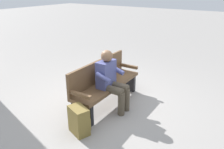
# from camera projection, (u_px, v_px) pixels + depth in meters

# --- Properties ---
(ground_plane) EXTENTS (40.00, 40.00, 0.00)m
(ground_plane) POSITION_uv_depth(u_px,v_px,m) (107.00, 104.00, 4.69)
(ground_plane) COLOR gray
(bench_near) EXTENTS (1.81, 0.52, 0.90)m
(bench_near) POSITION_uv_depth(u_px,v_px,m) (104.00, 83.00, 4.56)
(bench_near) COLOR brown
(bench_near) RESTS_ON ground
(person_seated) EXTENTS (0.58, 0.58, 1.18)m
(person_seated) POSITION_uv_depth(u_px,v_px,m) (111.00, 79.00, 4.29)
(person_seated) COLOR #474C84
(person_seated) RESTS_ON ground
(backpack) EXTENTS (0.35, 0.41, 0.47)m
(backpack) POSITION_uv_depth(u_px,v_px,m) (79.00, 121.00, 3.69)
(backpack) COLOR brown
(backpack) RESTS_ON ground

